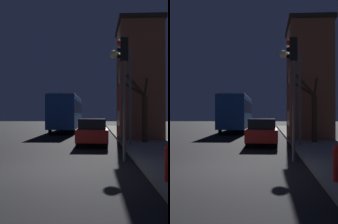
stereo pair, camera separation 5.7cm
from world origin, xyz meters
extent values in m
plane|color=black|center=(0.00, 0.00, 0.00)|extent=(120.00, 120.00, 0.00)
cube|color=brown|center=(4.87, 10.58, 4.19)|extent=(2.88, 4.16, 8.07)
cube|color=black|center=(4.87, 10.58, 8.37)|extent=(3.12, 4.40, 0.30)
cube|color=#E5C67F|center=(3.41, 10.08, 1.55)|extent=(0.03, 0.70, 1.10)
cube|color=#E5C67F|center=(3.41, 11.08, 1.55)|extent=(0.03, 0.70, 1.10)
cube|color=#E5C67F|center=(3.41, 10.08, 4.59)|extent=(0.03, 0.70, 1.10)
cube|color=black|center=(3.41, 11.08, 4.59)|extent=(0.03, 0.70, 1.10)
cube|color=#E5C67F|center=(3.41, 10.08, 7.62)|extent=(0.03, 0.70, 1.10)
cube|color=#E5C67F|center=(3.41, 11.08, 7.62)|extent=(0.03, 0.70, 1.10)
cylinder|color=#4C4C4C|center=(3.64, 5.71, 2.73)|extent=(0.14, 0.14, 5.15)
cylinder|color=#4C4C4C|center=(3.19, 5.71, 5.20)|extent=(0.90, 0.09, 0.09)
sphere|color=#F9E08C|center=(2.74, 5.71, 5.15)|extent=(0.42, 0.42, 0.42)
cylinder|color=#4C4C4C|center=(2.87, 1.69, 1.95)|extent=(0.12, 0.12, 3.91)
cube|color=black|center=(2.87, 1.69, 4.36)|extent=(0.30, 0.24, 0.90)
sphere|color=red|center=(2.69, 1.69, 4.63)|extent=(0.20, 0.20, 0.20)
sphere|color=black|center=(2.69, 1.69, 4.36)|extent=(0.20, 0.20, 0.20)
sphere|color=black|center=(2.69, 1.69, 4.09)|extent=(0.20, 0.20, 0.20)
cylinder|color=#382819|center=(4.70, 7.18, 1.56)|extent=(0.34, 0.34, 2.80)
cylinder|color=#382819|center=(4.16, 7.41, 3.34)|extent=(1.22, 0.65, 0.91)
cylinder|color=#382819|center=(4.82, 7.42, 3.51)|extent=(0.42, 0.66, 1.18)
cylinder|color=#382819|center=(4.17, 7.27, 3.61)|extent=(1.22, 0.38, 1.41)
cube|color=#194793|center=(-1.42, 18.65, 2.06)|extent=(2.57, 10.60, 3.15)
cube|color=black|center=(-1.42, 18.65, 2.62)|extent=(2.59, 9.75, 1.14)
cube|color=#B2B2B2|center=(-1.42, 18.65, 3.69)|extent=(2.44, 10.07, 0.12)
cylinder|color=black|center=(-0.23, 22.10, 0.48)|extent=(0.18, 0.96, 0.96)
cylinder|color=black|center=(-2.62, 22.10, 0.48)|extent=(0.18, 0.96, 0.96)
cylinder|color=black|center=(-0.23, 15.21, 0.48)|extent=(0.18, 0.96, 0.96)
cylinder|color=black|center=(-2.62, 15.21, 0.48)|extent=(0.18, 0.96, 0.96)
cube|color=#B21E19|center=(1.53, 6.88, 0.67)|extent=(1.74, 4.25, 0.68)
cube|color=black|center=(1.53, 6.67, 1.29)|extent=(1.53, 2.21, 0.56)
cylinder|color=black|center=(2.31, 8.27, 0.33)|extent=(0.18, 0.65, 0.65)
cylinder|color=black|center=(0.75, 8.27, 0.33)|extent=(0.18, 0.65, 0.65)
cylinder|color=black|center=(2.31, 5.50, 0.33)|extent=(0.18, 0.65, 0.65)
cylinder|color=black|center=(0.75, 5.50, 0.33)|extent=(0.18, 0.65, 0.65)
cube|color=olive|center=(1.66, 15.46, 0.59)|extent=(1.72, 4.39, 0.58)
cube|color=black|center=(1.66, 15.24, 1.11)|extent=(1.52, 2.28, 0.47)
cylinder|color=black|center=(2.43, 16.88, 0.30)|extent=(0.18, 0.59, 0.59)
cylinder|color=black|center=(0.89, 16.88, 0.30)|extent=(0.18, 0.59, 0.59)
cylinder|color=black|center=(2.43, 14.03, 0.30)|extent=(0.18, 0.59, 0.59)
cylinder|color=black|center=(0.89, 14.03, 0.30)|extent=(0.18, 0.59, 0.59)
camera|label=1|loc=(1.80, -8.08, 1.80)|focal=40.00mm
camera|label=2|loc=(1.86, -8.07, 1.80)|focal=40.00mm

